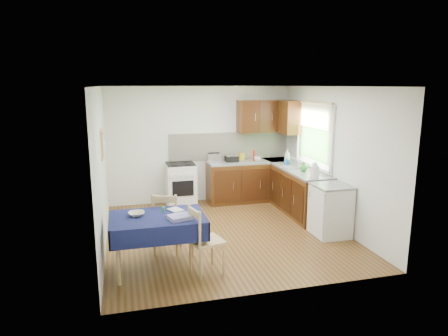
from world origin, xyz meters
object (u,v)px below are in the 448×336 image
object	(u,v)px
dining_table	(158,224)
chair_near	(203,238)
chair_far	(167,221)
dish_rack	(294,166)
kettle	(315,170)
sandwich_press	(232,158)
toaster	(214,158)

from	to	relation	value
dining_table	chair_near	world-z (taller)	chair_near
chair_far	chair_near	world-z (taller)	chair_far
chair_far	dish_rack	distance (m)	3.13
chair_far	kettle	size ratio (longest dim) A/B	3.49
chair_far	kettle	xyz separation A→B (m)	(2.73, 0.57, 0.52)
chair_near	sandwich_press	xyz separation A→B (m)	(1.28, 3.15, 0.48)
dining_table	chair_far	xyz separation A→B (m)	(0.18, 0.54, -0.16)
chair_far	toaster	bearing A→B (deg)	-100.25
chair_far	chair_near	bearing A→B (deg)	135.03
sandwich_press	kettle	xyz separation A→B (m)	(1.04, -1.79, 0.05)
dining_table	dish_rack	bearing A→B (deg)	50.74
toaster	dish_rack	world-z (taller)	toaster
sandwich_press	kettle	size ratio (longest dim) A/B	0.97
chair_far	chair_near	distance (m)	0.89
dining_table	chair_near	xyz separation A→B (m)	(0.58, -0.25, -0.17)
toaster	kettle	world-z (taller)	kettle
kettle	chair_near	bearing A→B (deg)	-149.56
dining_table	chair_far	size ratio (longest dim) A/B	1.34
chair_near	kettle	world-z (taller)	kettle
sandwich_press	dish_rack	size ratio (longest dim) A/B	0.64
kettle	toaster	bearing A→B (deg)	128.69
chair_near	toaster	world-z (taller)	toaster
sandwich_press	dish_rack	bearing A→B (deg)	-48.64
sandwich_press	kettle	world-z (taller)	kettle
dish_rack	toaster	bearing A→B (deg)	126.70
sandwich_press	chair_near	bearing A→B (deg)	-120.34
dining_table	sandwich_press	bearing A→B (deg)	73.64
dining_table	sandwich_press	size ratio (longest dim) A/B	4.80
chair_near	sandwich_press	distance (m)	3.44
dining_table	toaster	distance (m)	3.27
chair_far	sandwich_press	distance (m)	2.93
dining_table	chair_far	world-z (taller)	chair_far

